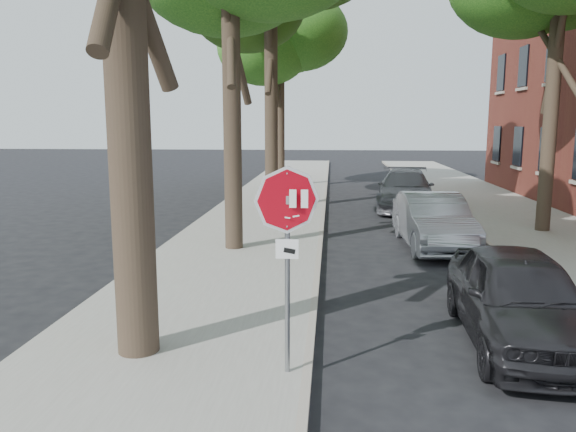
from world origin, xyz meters
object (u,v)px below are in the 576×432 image
object	(u,v)px
car_c	(405,190)
tree_far	(280,38)
stop_sign	(287,230)
car_a	(519,297)
car_b	(433,221)

from	to	relation	value
car_c	tree_far	bearing A→B (deg)	135.67
stop_sign	tree_far	bearing A→B (deg)	95.46
tree_far	car_a	world-z (taller)	tree_far
stop_sign	tree_far	distance (m)	21.88
tree_far	car_b	size ratio (longest dim) A/B	2.19
stop_sign	car_a	xyz separation A→B (m)	(3.30, 1.53, -1.25)
car_a	car_c	bearing A→B (deg)	92.34
stop_sign	car_b	world-z (taller)	stop_sign
car_a	tree_far	bearing A→B (deg)	107.52
car_b	car_c	xyz separation A→B (m)	(0.13, 6.66, 0.03)
car_b	car_c	distance (m)	6.66
car_a	car_c	distance (m)	13.08
tree_far	car_c	xyz separation A→B (m)	(5.32, -6.54, -6.48)
stop_sign	car_b	size ratio (longest dim) A/B	0.61
stop_sign	car_b	bearing A→B (deg)	68.21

